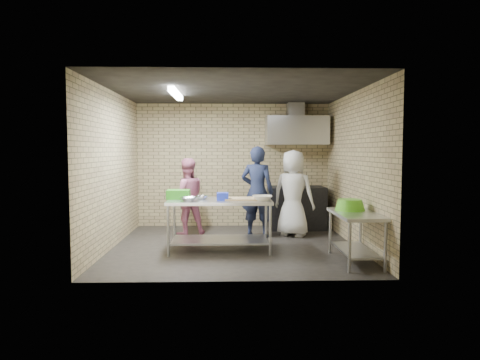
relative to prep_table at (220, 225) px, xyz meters
name	(u,v)px	position (x,y,z in m)	size (l,w,h in m)	color
floor	(235,246)	(0.25, 0.31, -0.43)	(4.20, 4.20, 0.00)	black
ceiling	(234,91)	(0.25, 0.31, 2.27)	(4.20, 4.20, 0.00)	black
back_wall	(233,165)	(0.25, 2.31, 0.92)	(4.20, 0.06, 2.70)	tan
front_wall	(237,176)	(0.25, -1.69, 0.92)	(4.20, 0.06, 2.70)	tan
left_wall	(113,169)	(-1.85, 0.31, 0.92)	(0.06, 4.00, 2.70)	tan
right_wall	(355,169)	(2.35, 0.31, 0.92)	(0.06, 4.00, 2.70)	tan
prep_table	(220,225)	(0.00, 0.00, 0.00)	(1.72, 0.86, 0.86)	silver
side_counter	(356,237)	(2.05, -0.79, -0.05)	(0.60, 1.20, 0.75)	silver
stove	(296,208)	(1.60, 1.96, 0.02)	(1.20, 0.70, 0.90)	black
range_hood	(297,131)	(1.60, 2.01, 1.67)	(1.30, 0.60, 0.60)	silver
hood_duct	(296,110)	(1.60, 2.16, 2.12)	(0.35, 0.30, 0.30)	#A5A8AD
wall_shelf	(309,139)	(1.90, 2.20, 1.49)	(0.80, 0.20, 0.04)	#3F2B19
fluorescent_fixture	(176,94)	(-0.75, 0.31, 2.21)	(0.10, 1.25, 0.08)	white
green_crate	(178,194)	(-0.70, 0.12, 0.51)	(0.38, 0.29, 0.15)	green
blue_tub	(223,196)	(0.05, -0.10, 0.49)	(0.19, 0.19, 0.12)	#1B31D1
cutting_board	(241,199)	(0.35, -0.02, 0.44)	(0.53, 0.40, 0.03)	tan
mixing_bowl_a	(189,199)	(-0.50, -0.20, 0.46)	(0.27, 0.27, 0.07)	#A9ACB0
mixing_bowl_b	(202,197)	(-0.30, 0.05, 0.46)	(0.20, 0.20, 0.06)	silver
ceramic_bowl	(262,198)	(0.70, -0.15, 0.47)	(0.33, 0.33, 0.08)	beige
green_basin	(350,205)	(2.03, -0.54, 0.41)	(0.46, 0.46, 0.17)	#59C626
bottle_red	(297,134)	(1.65, 2.20, 1.60)	(0.07, 0.07, 0.18)	#B22619
bottle_green	(316,135)	(2.05, 2.20, 1.59)	(0.06, 0.06, 0.15)	green
man_navy	(257,192)	(0.70, 1.12, 0.45)	(0.64, 0.42, 1.76)	black
woman_pink	(187,197)	(-0.69, 1.36, 0.33)	(0.74, 0.58, 1.52)	#C16685
woman_white	(293,193)	(1.41, 1.17, 0.41)	(0.82, 0.54, 1.69)	silver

